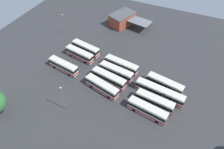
# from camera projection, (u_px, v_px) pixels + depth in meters

# --- Properties ---
(ground_plane) EXTENTS (109.97, 109.97, 0.00)m
(ground_plane) POSITION_uv_depth(u_px,v_px,m) (113.00, 79.00, 70.94)
(ground_plane) COLOR #333335
(bus_row0_slot0) EXTENTS (11.70, 4.49, 3.55)m
(bus_row0_slot0) POSITION_uv_depth(u_px,v_px,m) (165.00, 84.00, 66.77)
(bus_row0_slot0) COLOR silver
(bus_row0_slot0) RESTS_ON ground_plane
(bus_row0_slot1) EXTENTS (15.10, 4.32, 3.55)m
(bus_row0_slot1) POSITION_uv_depth(u_px,v_px,m) (160.00, 92.00, 64.42)
(bus_row0_slot1) COLOR silver
(bus_row0_slot1) RESTS_ON ground_plane
(bus_row0_slot2) EXTENTS (11.33, 3.73, 3.55)m
(bus_row0_slot2) POSITION_uv_depth(u_px,v_px,m) (155.00, 101.00, 61.97)
(bus_row0_slot2) COLOR silver
(bus_row0_slot2) RESTS_ON ground_plane
(bus_row0_slot3) EXTENTS (11.61, 4.12, 3.55)m
(bus_row0_slot3) POSITION_uv_depth(u_px,v_px,m) (147.00, 110.00, 59.82)
(bus_row0_slot3) COLOR silver
(bus_row0_slot3) RESTS_ON ground_plane
(bus_row1_slot0) EXTENTS (12.02, 4.13, 3.55)m
(bus_row1_slot0) POSITION_uv_depth(u_px,v_px,m) (121.00, 65.00, 73.01)
(bus_row1_slot0) COLOR silver
(bus_row1_slot0) RESTS_ON ground_plane
(bus_row1_slot1) EXTENTS (11.77, 4.03, 3.55)m
(bus_row1_slot1) POSITION_uv_depth(u_px,v_px,m) (116.00, 72.00, 70.69)
(bus_row1_slot1) COLOR silver
(bus_row1_slot1) RESTS_ON ground_plane
(bus_row1_slot2) EXTENTS (11.88, 4.40, 3.55)m
(bus_row1_slot2) POSITION_uv_depth(u_px,v_px,m) (109.00, 78.00, 68.56)
(bus_row1_slot2) COLOR silver
(bus_row1_slot2) RESTS_ON ground_plane
(bus_row1_slot3) EXTENTS (11.64, 5.04, 3.55)m
(bus_row1_slot3) POSITION_uv_depth(u_px,v_px,m) (102.00, 86.00, 66.07)
(bus_row1_slot3) COLOR silver
(bus_row1_slot3) RESTS_ON ground_plane
(bus_row2_slot0) EXTENTS (11.31, 4.41, 3.55)m
(bus_row2_slot0) POSITION_uv_depth(u_px,v_px,m) (86.00, 48.00, 79.56)
(bus_row2_slot0) COLOR silver
(bus_row2_slot0) RESTS_ON ground_plane
(bus_row2_slot1) EXTENTS (11.16, 4.25, 3.55)m
(bus_row2_slot1) POSITION_uv_depth(u_px,v_px,m) (80.00, 54.00, 77.14)
(bus_row2_slot1) COLOR silver
(bus_row2_slot1) RESTS_ON ground_plane
(bus_row2_slot3) EXTENTS (11.18, 4.14, 3.55)m
(bus_row2_slot3) POSITION_uv_depth(u_px,v_px,m) (63.00, 66.00, 72.71)
(bus_row2_slot3) COLOR silver
(bus_row2_slot3) RESTS_ON ground_plane
(depot_building) EXTENTS (10.41, 12.56, 5.21)m
(depot_building) POSITION_uv_depth(u_px,v_px,m) (122.00, 19.00, 92.80)
(depot_building) COLOR #99422D
(depot_building) RESTS_ON ground_plane
(maintenance_shelter) EXTENTS (9.70, 7.11, 3.81)m
(maintenance_shelter) POSITION_uv_depth(u_px,v_px,m) (140.00, 22.00, 89.53)
(maintenance_shelter) COLOR slate
(maintenance_shelter) RESTS_ON ground_plane
(lamp_post_far_corner) EXTENTS (0.56, 0.28, 9.15)m
(lamp_post_far_corner) POSITION_uv_depth(u_px,v_px,m) (63.00, 98.00, 58.86)
(lamp_post_far_corner) COLOR slate
(lamp_post_far_corner) RESTS_ON ground_plane
(lamp_post_near_entrance) EXTENTS (0.56, 0.28, 8.80)m
(lamp_post_near_entrance) POSITION_uv_depth(u_px,v_px,m) (64.00, 24.00, 86.11)
(lamp_post_near_entrance) COLOR slate
(lamp_post_near_entrance) RESTS_ON ground_plane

